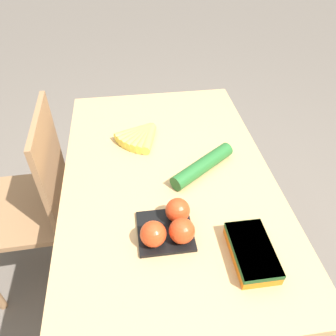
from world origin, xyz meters
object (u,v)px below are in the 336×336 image
Objects in this scene: cucumber_near at (203,166)px; tomato_pack at (169,226)px; chair at (32,204)px; carrot_bag at (252,251)px; banana_bunch at (141,136)px.

tomato_pack is at bearing 148.88° from cucumber_near.
tomato_pack is 0.30m from cucumber_near.
carrot_bag is (-0.54, -0.75, 0.29)m from chair.
banana_bunch is at bearing 5.66° from tomato_pack.
carrot_bag reaches higher than banana_bunch.
carrot_bag is (-0.11, -0.21, -0.01)m from tomato_pack.
carrot_bag is 0.37m from cucumber_near.
chair is 0.77m from cucumber_near.
chair is 4.86× the size of carrot_bag.
chair is 0.75m from tomato_pack.
tomato_pack is at bearing 49.39° from chair.
banana_bunch is 0.48m from tomato_pack.
cucumber_near reaches higher than carrot_bag.
carrot_bag is at bearing -171.10° from cucumber_near.
banana_bunch is 0.30m from cucumber_near.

